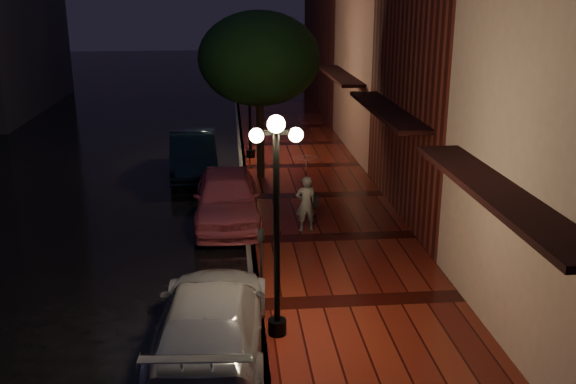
# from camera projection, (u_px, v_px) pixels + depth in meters

# --- Properties ---
(ground) EXTENTS (120.00, 120.00, 0.00)m
(ground) POSITION_uv_depth(u_px,v_px,m) (250.00, 245.00, 17.26)
(ground) COLOR black
(ground) RESTS_ON ground
(sidewalk) EXTENTS (4.50, 60.00, 0.15)m
(sidewalk) POSITION_uv_depth(u_px,v_px,m) (333.00, 239.00, 17.44)
(sidewalk) COLOR #420F0B
(sidewalk) RESTS_ON ground
(curb) EXTENTS (0.25, 60.00, 0.15)m
(curb) POSITION_uv_depth(u_px,v_px,m) (250.00, 242.00, 17.24)
(curb) COLOR #595451
(curb) RESTS_ON ground
(storefront_mid) EXTENTS (5.00, 8.00, 11.00)m
(storefront_mid) POSITION_uv_depth(u_px,v_px,m) (492.00, 29.00, 18.13)
(storefront_mid) COLOR #511914
(storefront_mid) RESTS_ON ground
(storefront_far) EXTENTS (5.00, 8.00, 9.00)m
(storefront_far) POSITION_uv_depth(u_px,v_px,m) (412.00, 43.00, 26.03)
(storefront_far) COLOR #8C5951
(storefront_far) RESTS_ON ground
(storefront_extra) EXTENTS (5.00, 12.00, 10.00)m
(storefront_extra) POSITION_uv_depth(u_px,v_px,m) (362.00, 20.00, 35.38)
(storefront_extra) COLOR #511914
(storefront_extra) RESTS_ON ground
(streetlamp_near) EXTENTS (0.96, 0.36, 4.31)m
(streetlamp_near) POSITION_uv_depth(u_px,v_px,m) (277.00, 215.00, 11.76)
(streetlamp_near) COLOR black
(streetlamp_near) RESTS_ON sidewalk
(streetlamp_far) EXTENTS (0.96, 0.36, 4.31)m
(streetlamp_far) POSITION_uv_depth(u_px,v_px,m) (250.00, 96.00, 25.06)
(streetlamp_far) COLOR black
(streetlamp_far) RESTS_ON sidewalk
(street_tree) EXTENTS (4.16, 4.16, 5.80)m
(street_tree) POSITION_uv_depth(u_px,v_px,m) (260.00, 62.00, 21.74)
(street_tree) COLOR black
(street_tree) RESTS_ON sidewalk
(pink_car) EXTENTS (1.88, 4.65, 1.58)m
(pink_car) POSITION_uv_depth(u_px,v_px,m) (227.00, 197.00, 18.66)
(pink_car) COLOR #C45063
(pink_car) RESTS_ON ground
(navy_car) EXTENTS (1.96, 4.84, 1.56)m
(navy_car) POSITION_uv_depth(u_px,v_px,m) (193.00, 154.00, 23.66)
(navy_car) COLOR black
(navy_car) RESTS_ON ground
(silver_car) EXTENTS (2.34, 5.08, 1.44)m
(silver_car) POSITION_uv_depth(u_px,v_px,m) (211.00, 320.00, 11.85)
(silver_car) COLOR #ADADB5
(silver_car) RESTS_ON ground
(woman_with_umbrella) EXTENTS (0.91, 0.93, 2.19)m
(woman_with_umbrella) POSITION_uv_depth(u_px,v_px,m) (306.00, 181.00, 17.47)
(woman_with_umbrella) COLOR silver
(woman_with_umbrella) RESTS_ON sidewalk
(parking_meter) EXTENTS (0.15, 0.13, 1.42)m
(parking_meter) POSITION_uv_depth(u_px,v_px,m) (261.00, 253.00, 14.12)
(parking_meter) COLOR black
(parking_meter) RESTS_ON sidewalk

